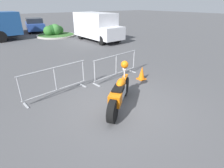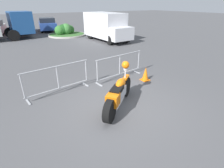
{
  "view_description": "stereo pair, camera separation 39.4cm",
  "coord_description": "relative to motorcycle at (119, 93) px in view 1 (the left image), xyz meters",
  "views": [
    {
      "loc": [
        -3.08,
        -3.81,
        3.07
      ],
      "look_at": [
        -0.02,
        0.39,
        0.65
      ],
      "focal_mm": 28.0,
      "sensor_mm": 36.0,
      "label": 1
    },
    {
      "loc": [
        -2.76,
        -4.03,
        3.07
      ],
      "look_at": [
        -0.02,
        0.39,
        0.65
      ],
      "focal_mm": 28.0,
      "sensor_mm": 36.0,
      "label": 2
    }
  ],
  "objects": [
    {
      "name": "planter_island",
      "position": [
        2.95,
        14.28,
        -0.11
      ],
      "size": [
        3.81,
        3.81,
        1.17
      ],
      "color": "#ADA89E",
      "rests_on": "ground"
    },
    {
      "name": "parked_car_blue",
      "position": [
        2.21,
        18.7,
        0.26
      ],
      "size": [
        2.5,
        4.66,
        1.5
      ],
      "rotation": [
        0.0,
        0.0,
        1.41
      ],
      "color": "#284799",
      "rests_on": "ground"
    },
    {
      "name": "crowd_barrier_near",
      "position": [
        -1.35,
        1.95,
        0.05
      ],
      "size": [
        2.47,
        0.73,
        1.07
      ],
      "rotation": [
        0.0,
        0.0,
        0.13
      ],
      "color": "#9EA0A5",
      "rests_on": "ground"
    },
    {
      "name": "crowd_barrier_far",
      "position": [
        1.35,
        1.95,
        0.05
      ],
      "size": [
        2.47,
        0.73,
        1.07
      ],
      "rotation": [
        0.0,
        0.0,
        0.13
      ],
      "color": "#9EA0A5",
      "rests_on": "ground"
    },
    {
      "name": "ground_plane",
      "position": [
        0.02,
        0.01,
        -0.5
      ],
      "size": [
        120.0,
        120.0,
        0.0
      ],
      "primitive_type": "plane",
      "color": "#4C4C4F"
    },
    {
      "name": "delivery_van",
      "position": [
        5.24,
        9.87,
        0.74
      ],
      "size": [
        2.22,
        5.1,
        2.31
      ],
      "rotation": [
        0.0,
        0.0,
        -1.52
      ],
      "color": "silver",
      "rests_on": "ground"
    },
    {
      "name": "traffic_cone",
      "position": [
        2.18,
        1.18,
        -0.22
      ],
      "size": [
        0.34,
        0.34,
        0.59
      ],
      "color": "orange",
      "rests_on": "ground"
    },
    {
      "name": "motorcycle",
      "position": [
        0.0,
        0.0,
        0.0
      ],
      "size": [
        1.94,
        1.61,
        1.32
      ],
      "rotation": [
        0.0,
        0.0,
        0.68
      ],
      "color": "black",
      "rests_on": "ground"
    },
    {
      "name": "parked_car_maroon",
      "position": [
        -0.5,
        18.51,
        0.23
      ],
      "size": [
        2.41,
        4.49,
        1.45
      ],
      "rotation": [
        0.0,
        0.0,
        1.41
      ],
      "color": "maroon",
      "rests_on": "ground"
    }
  ]
}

